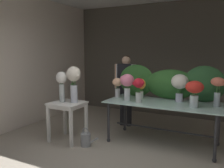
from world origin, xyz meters
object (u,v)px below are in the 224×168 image
vase_scarlet_lilies (194,90)px  vase_coral_freesia (218,87)px  vase_ivory_tulips (179,84)px  side_table_white (67,108)px  watering_can (86,139)px  vase_crimson_stock (139,87)px  vase_sunset_hydrangea (141,87)px  vase_rosy_ranunculus (127,83)px  florist (126,83)px  vase_white_roses_tall (62,83)px  vase_cream_lisianthus_tall (74,80)px  display_table_glass (163,108)px  vase_peach_dahlias (118,85)px

vase_scarlet_lilies → vase_coral_freesia: bearing=34.3°
vase_ivory_tulips → vase_scarlet_lilies: 0.49m
side_table_white → watering_can: 0.69m
vase_crimson_stock → watering_can: size_ratio=1.27×
vase_ivory_tulips → vase_scarlet_lilies: (0.32, -0.36, -0.05)m
vase_sunset_hydrangea → vase_rosy_ranunculus: bearing=-130.1°
watering_can → vase_ivory_tulips: bearing=33.5°
vase_crimson_stock → vase_ivory_tulips: vase_ivory_tulips is taller
side_table_white → florist: 1.54m
vase_white_roses_tall → vase_cream_lisianthus_tall: vase_cream_lisianthus_tall is taller
vase_ivory_tulips → vase_cream_lisianthus_tall: 1.96m
vase_scarlet_lilies → watering_can: 2.07m
vase_coral_freesia → vase_cream_lisianthus_tall: vase_cream_lisianthus_tall is taller
florist → watering_can: (-0.14, -1.46, -0.87)m
vase_cream_lisianthus_tall → vase_white_roses_tall: bearing=-166.8°
side_table_white → vase_ivory_tulips: vase_ivory_tulips is taller
vase_rosy_ranunculus → display_table_glass: bearing=13.1°
side_table_white → vase_crimson_stock: vase_crimson_stock is taller
vase_peach_dahlias → watering_can: size_ratio=1.11×
florist → vase_crimson_stock: bearing=-54.7°
vase_coral_freesia → vase_rosy_ranunculus: (-1.55, -0.21, 0.00)m
vase_cream_lisianthus_tall → vase_ivory_tulips: bearing=24.4°
vase_crimson_stock → watering_can: vase_crimson_stock is taller
display_table_glass → vase_peach_dahlias: bearing=177.7°
vase_peach_dahlias → watering_can: 1.23m
vase_coral_freesia → vase_peach_dahlias: vase_coral_freesia is taller
watering_can → vase_sunset_hydrangea: bearing=48.9°
vase_white_roses_tall → vase_coral_freesia: bearing=15.3°
display_table_glass → vase_crimson_stock: (-0.39, -0.25, 0.39)m
vase_scarlet_lilies → vase_white_roses_tall: (-2.34, -0.50, 0.04)m
display_table_glass → florist: size_ratio=1.28×
florist → vase_white_roses_tall: bearing=-117.8°
vase_crimson_stock → vase_coral_freesia: size_ratio=0.90×
vase_ivory_tulips → vase_scarlet_lilies: bearing=-49.0°
side_table_white → florist: size_ratio=0.46×
vase_crimson_stock → vase_sunset_hydrangea: 0.34m
vase_crimson_stock → vase_peach_dahlias: (-0.56, 0.29, -0.03)m
side_table_white → vase_scarlet_lilies: bearing=12.7°
display_table_glass → vase_peach_dahlias: 1.01m
vase_coral_freesia → side_table_white: bearing=-164.0°
side_table_white → vase_ivory_tulips: bearing=24.5°
side_table_white → watering_can: size_ratio=2.13×
display_table_glass → vase_sunset_hydrangea: 0.59m
vase_rosy_ranunculus → florist: bearing=115.2°
side_table_white → vase_rosy_ranunculus: size_ratio=1.49×
vase_rosy_ranunculus → vase_ivory_tulips: bearing=20.9°
vase_scarlet_lilies → vase_rosy_ranunculus: size_ratio=0.89×
side_table_white → vase_ivory_tulips: size_ratio=1.47×
vase_rosy_ranunculus → vase_white_roses_tall: bearing=-155.1°
vase_coral_freesia → vase_scarlet_lilies: (-0.34, -0.23, -0.04)m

